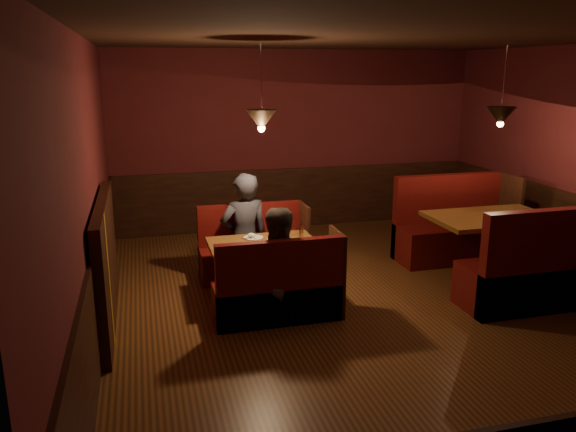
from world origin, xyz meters
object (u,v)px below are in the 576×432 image
object	(u,v)px
main_bench_near	(280,294)
second_bench_far	(453,232)
main_bench_far	(253,254)
main_table	(264,254)
diner_a	(244,213)
second_bench_near	(538,276)
second_table	(490,233)
diner_b	(283,249)

from	to	relation	value
main_bench_near	second_bench_far	distance (m)	3.16
main_bench_far	second_bench_far	xyz separation A→B (m)	(2.84, -0.03, 0.08)
main_table	diner_a	xyz separation A→B (m)	(-0.11, 0.64, 0.35)
second_bench_near	main_bench_near	bearing A→B (deg)	172.05
main_bench_far	second_bench_near	xyz separation A→B (m)	(2.84, -1.80, 0.08)
main_table	main_bench_far	world-z (taller)	main_bench_far
second_table	second_bench_near	bearing A→B (deg)	-87.80
main_table	second_table	bearing A→B (deg)	-4.28
main_table	main_bench_near	distance (m)	0.73
diner_b	second_table	bearing A→B (deg)	9.12
main_table	main_bench_near	size ratio (longest dim) A/B	0.91
diner_a	diner_b	distance (m)	1.31
second_table	second_bench_far	world-z (taller)	second_bench_far
main_bench_far	second_bench_far	world-z (taller)	second_bench_far
second_bench_near	second_table	bearing A→B (deg)	92.20
main_bench_near	main_bench_far	bearing A→B (deg)	90.00
second_bench_far	diner_a	bearing A→B (deg)	-179.42
second_bench_near	diner_a	distance (m)	3.47
second_bench_far	diner_a	distance (m)	3.00
second_table	diner_b	size ratio (longest dim) A/B	0.95
main_bench_near	second_bench_near	xyz separation A→B (m)	(2.84, -0.40, 0.08)
main_bench_near	second_bench_near	bearing A→B (deg)	-7.95
second_bench_far	diner_b	world-z (taller)	diner_b
second_bench_near	main_table	bearing A→B (deg)	159.00
main_bench_near	second_bench_far	size ratio (longest dim) A/B	0.83
main_bench_far	main_bench_near	distance (m)	1.40
main_table	second_table	distance (m)	2.83
second_bench_far	diner_b	bearing A→B (deg)	-154.60
main_table	diner_a	distance (m)	0.74
second_table	second_bench_far	xyz separation A→B (m)	(0.03, 0.89, -0.25)
main_table	main_bench_near	bearing A→B (deg)	-88.83
second_bench_far	diner_a	size ratio (longest dim) A/B	0.96
main_table	second_bench_near	size ratio (longest dim) A/B	0.75
second_bench_far	second_bench_near	world-z (taller)	same
second_table	main_bench_far	bearing A→B (deg)	162.04
main_bench_far	second_table	world-z (taller)	main_bench_far
main_bench_near	diner_a	xyz separation A→B (m)	(-0.12, 1.34, 0.56)
main_bench_near	diner_b	distance (m)	0.49
main_bench_far	main_table	bearing A→B (deg)	-91.17
second_bench_far	diner_b	xyz separation A→B (m)	(-2.80, -1.33, 0.41)
main_bench_near	second_table	bearing A→B (deg)	9.86
main_bench_far	second_table	bearing A→B (deg)	-17.96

